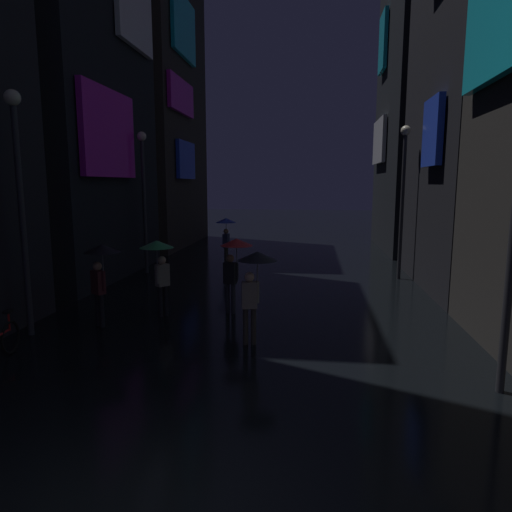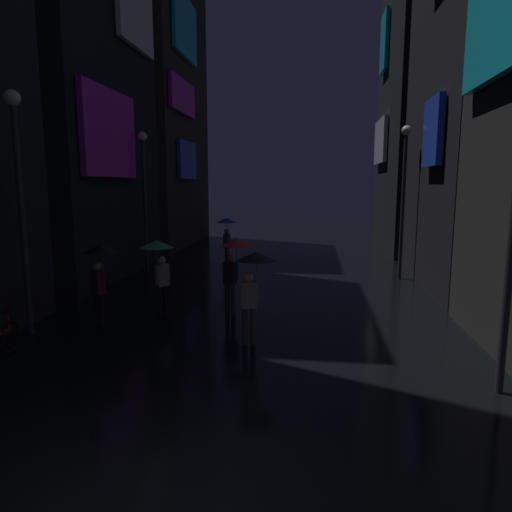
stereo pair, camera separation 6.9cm
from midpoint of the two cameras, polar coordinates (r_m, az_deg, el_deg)
building_left_mid at (r=20.24m, az=-23.08°, el=27.10°), size 4.25×7.72×20.22m
building_left_far at (r=28.54m, az=-12.75°, el=20.92°), size 4.25×8.82×19.15m
building_right_far at (r=27.72m, az=20.66°, el=24.02°), size 4.25×8.26×22.05m
pedestrian_midstreet_left_black at (r=11.98m, az=-18.96°, el=-0.74°), size 0.90×0.90×2.12m
pedestrian_far_right_red at (r=12.55m, az=-2.86°, el=0.17°), size 0.90×0.90×2.12m
pedestrian_foreground_right_blue at (r=19.94m, az=-3.86°, el=3.45°), size 0.90×0.90×2.12m
pedestrian_foreground_left_green at (r=12.45m, az=-12.24°, el=-0.10°), size 0.90×0.90×2.12m
pedestrian_near_crossing_black at (r=10.12m, az=-0.36°, el=-1.98°), size 0.90×0.90×2.12m
streetlamp_right_far at (r=17.94m, az=17.80°, el=8.43°), size 0.36×0.36×5.69m
streetlamp_left_far at (r=18.85m, az=-13.98°, el=8.46°), size 0.36×0.36×5.61m
streetlamp_left_near at (r=11.90m, az=-27.61°, el=7.70°), size 0.36×0.36×5.68m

